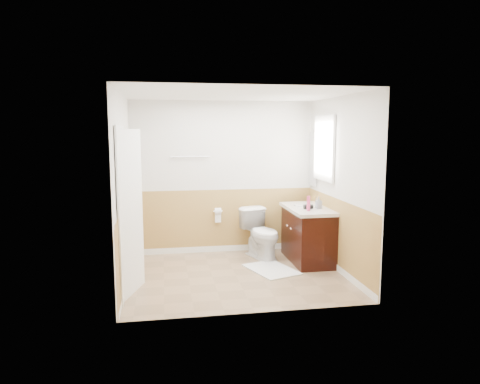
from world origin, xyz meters
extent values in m
plane|color=#8C7051|center=(0.00, 0.00, 0.00)|extent=(3.00, 3.00, 0.00)
plane|color=white|center=(0.00, 0.00, 2.50)|extent=(3.00, 3.00, 0.00)
plane|color=silver|center=(0.00, 1.30, 1.25)|extent=(3.00, 0.00, 3.00)
plane|color=silver|center=(0.00, -1.30, 1.25)|extent=(3.00, 0.00, 3.00)
plane|color=silver|center=(-1.50, 0.00, 1.25)|extent=(0.00, 3.00, 3.00)
plane|color=silver|center=(1.50, 0.00, 1.25)|extent=(0.00, 3.00, 3.00)
plane|color=#B18A46|center=(0.00, 1.29, 0.50)|extent=(3.00, 0.00, 3.00)
plane|color=#B18A46|center=(0.00, -1.29, 0.50)|extent=(3.00, 0.00, 3.00)
plane|color=#B18A46|center=(-1.49, 0.00, 0.50)|extent=(0.00, 2.60, 2.60)
plane|color=#B18A46|center=(1.49, 0.00, 0.50)|extent=(0.00, 2.60, 2.60)
imported|color=white|center=(0.55, 0.82, 0.39)|extent=(0.66, 0.87, 0.78)
cube|color=white|center=(0.55, 0.15, 0.01)|extent=(0.78, 0.94, 0.02)
cube|color=black|center=(1.21, 0.51, 0.40)|extent=(0.55, 1.10, 0.80)
sphere|color=silver|center=(0.91, 0.41, 0.55)|extent=(0.03, 0.03, 0.03)
sphere|color=silver|center=(0.91, 0.61, 0.55)|extent=(0.03, 0.03, 0.03)
cube|color=silver|center=(1.20, 0.51, 0.83)|extent=(0.60, 1.15, 0.05)
cylinder|color=silver|center=(1.21, 0.66, 0.86)|extent=(0.36, 0.36, 0.02)
cylinder|color=silver|center=(1.39, 0.66, 0.92)|extent=(0.02, 0.02, 0.14)
cylinder|color=#D5376E|center=(1.11, 0.22, 0.96)|extent=(0.05, 0.05, 0.22)
imported|color=gray|center=(1.33, 0.39, 0.94)|extent=(0.09, 0.09, 0.18)
cylinder|color=black|center=(1.16, 0.37, 0.89)|extent=(0.14, 0.07, 0.07)
cylinder|color=black|center=(1.13, 0.38, 0.86)|extent=(0.03, 0.03, 0.07)
cube|color=silver|center=(1.48, 1.10, 1.55)|extent=(0.02, 0.35, 0.90)
cube|color=white|center=(1.47, 0.59, 1.75)|extent=(0.04, 0.80, 1.00)
cube|color=white|center=(1.49, 0.59, 1.75)|extent=(0.01, 0.70, 0.90)
cube|color=white|center=(-1.40, -0.45, 1.02)|extent=(0.29, 0.78, 2.04)
cube|color=white|center=(-1.48, -0.45, 1.03)|extent=(0.02, 0.92, 2.10)
sphere|color=silver|center=(-1.34, -0.12, 0.95)|extent=(0.06, 0.06, 0.06)
cylinder|color=silver|center=(-0.55, 1.25, 1.60)|extent=(0.62, 0.02, 0.02)
cylinder|color=silver|center=(-0.10, 1.23, 0.70)|extent=(0.14, 0.02, 0.02)
cylinder|color=white|center=(-0.10, 1.23, 0.70)|extent=(0.10, 0.11, 0.11)
cube|color=white|center=(-0.10, 1.23, 0.59)|extent=(0.10, 0.01, 0.16)
camera|label=1|loc=(-0.97, -5.92, 2.03)|focal=33.19mm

